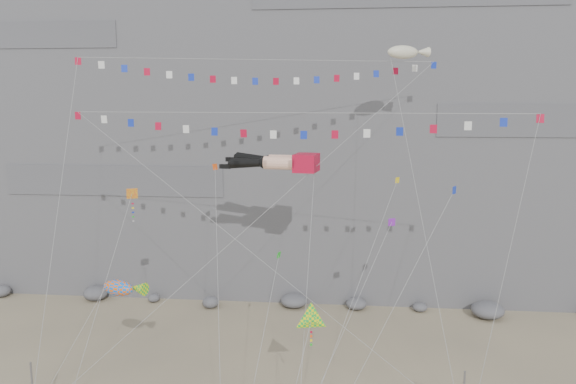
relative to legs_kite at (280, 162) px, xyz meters
name	(u,v)px	position (x,y,z in m)	size (l,w,h in m)	color
cliff	(306,55)	(0.34, 24.08, 9.91)	(80.00, 28.00, 50.00)	slate
talus_boulders	(294,301)	(0.34, 9.08, -14.49)	(60.00, 3.00, 1.20)	slate
legs_kite	(280,162)	(0.00, 0.00, 0.00)	(7.80, 17.73, 21.70)	#B70B29
flag_banner_upper	(265,60)	(-1.36, 2.04, 7.82)	(27.16, 18.24, 29.97)	#B70B29
flag_banner_lower	(289,113)	(1.16, -4.86, 3.84)	(31.39, 7.59, 22.87)	#B70B29
harlequin_kite	(132,195)	(-10.09, -4.60, -1.94)	(2.97, 8.42, 15.33)	red
fish_windsock	(118,288)	(-10.08, -7.77, -7.78)	(6.47, 4.35, 9.15)	#EF5D0C
delta_kite	(311,320)	(3.08, -10.56, -8.42)	(2.74, 5.24, 8.54)	yellow
blimp_windsock	(403,53)	(9.41, 3.15, 8.36)	(4.94, 14.98, 27.31)	beige
small_kite_a	(215,172)	(-5.26, 0.81, -0.93)	(4.40, 16.74, 22.00)	#F25014
small_kite_b	(391,225)	(8.35, -2.59, -4.17)	(6.93, 11.83, 16.89)	purple
small_kite_c	(278,259)	(0.47, -5.25, -6.18)	(1.64, 10.94, 13.83)	green
small_kite_d	(395,186)	(8.82, 0.04, -1.76)	(7.16, 14.86, 20.83)	yellow
small_kite_e	(452,194)	(11.99, -5.64, -1.40)	(8.84, 8.06, 17.77)	#132CAE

